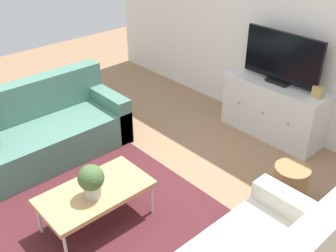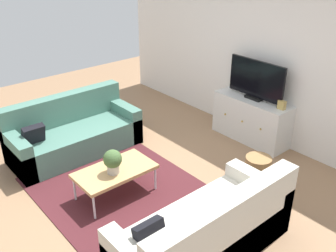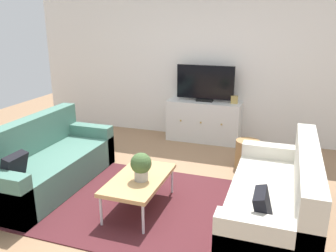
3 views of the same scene
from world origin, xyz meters
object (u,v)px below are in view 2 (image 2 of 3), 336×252
at_px(potted_plant, 113,161).
at_px(flat_screen_tv, 256,80).
at_px(couch_left_side, 72,134).
at_px(couch_right_side, 208,235).
at_px(coffee_table, 115,172).
at_px(mantel_clock, 282,105).
at_px(wicker_basket, 257,171).
at_px(tv_console, 251,119).

height_order(potted_plant, flat_screen_tv, flat_screen_tv).
relative_size(couch_left_side, potted_plant, 6.18).
relative_size(couch_right_side, coffee_table, 1.95).
xyz_separation_m(coffee_table, mantel_clock, (0.65, 2.51, 0.42)).
xyz_separation_m(potted_plant, wicker_basket, (0.96, 1.61, -0.35)).
xyz_separation_m(coffee_table, flat_screen_tv, (0.14, 2.53, 0.66)).
bearing_deg(wicker_basket, coffee_table, -122.72).
xyz_separation_m(mantel_clock, wicker_basket, (0.36, -0.94, -0.57)).
xyz_separation_m(tv_console, mantel_clock, (0.51, 0.00, 0.42)).
relative_size(tv_console, flat_screen_tv, 1.28).
bearing_deg(coffee_table, potted_plant, -45.40).
height_order(tv_console, flat_screen_tv, flat_screen_tv).
height_order(mantel_clock, wicker_basket, mantel_clock).
bearing_deg(potted_plant, coffee_table, 134.60).
bearing_deg(couch_right_side, coffee_table, -175.02).
xyz_separation_m(coffee_table, tv_console, (0.14, 2.51, -0.00)).
bearing_deg(couch_left_side, mantel_clock, 49.48).
height_order(couch_right_side, mantel_clock, couch_right_side).
distance_m(couch_right_side, potted_plant, 1.48).
distance_m(couch_left_side, couch_right_side, 2.87).
distance_m(mantel_clock, wicker_basket, 1.16).
relative_size(potted_plant, wicker_basket, 0.77).
height_order(flat_screen_tv, mantel_clock, flat_screen_tv).
bearing_deg(flat_screen_tv, coffee_table, -93.13).
height_order(tv_console, wicker_basket, tv_console).
xyz_separation_m(couch_right_side, wicker_basket, (-0.49, 1.43, -0.08)).
relative_size(tv_console, wicker_basket, 3.11).
bearing_deg(coffee_table, couch_left_side, 174.62).
distance_m(coffee_table, tv_console, 2.51).
relative_size(couch_left_side, couch_right_side, 1.00).
distance_m(couch_right_side, coffee_table, 1.50).
distance_m(couch_left_side, potted_plant, 1.47).
bearing_deg(potted_plant, tv_console, 88.00).
bearing_deg(couch_right_side, potted_plant, -172.90).
bearing_deg(potted_plant, couch_right_side, 7.10).
xyz_separation_m(couch_left_side, coffee_table, (1.38, -0.13, 0.07)).
bearing_deg(coffee_table, wicker_basket, 57.28).
height_order(tv_console, mantel_clock, mantel_clock).
distance_m(coffee_table, flat_screen_tv, 2.61).
bearing_deg(couch_left_side, couch_right_side, 0.00).
distance_m(tv_console, flat_screen_tv, 0.66).
distance_m(flat_screen_tv, mantel_clock, 0.56).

